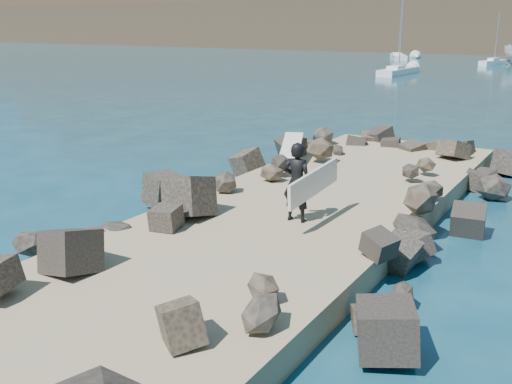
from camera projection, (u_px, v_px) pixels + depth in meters
ground at (277, 240)px, 14.14m from camera, size 800.00×800.00×0.00m
jetty at (232, 256)px, 12.43m from camera, size 6.00×26.00×0.60m
riprap_left at (147, 217)px, 14.26m from camera, size 2.60×22.00×1.00m
riprap_right at (366, 268)px, 11.30m from camera, size 2.60×22.00×1.00m
surfboard_resting at (291, 151)px, 19.12m from camera, size 1.56×2.54×0.08m
surfer_with_board at (299, 182)px, 13.43m from camera, size 0.87×2.38×1.92m
sailboat_e at (398, 57)px, 84.83m from camera, size 4.85×7.95×9.48m
sailboat_b at (494, 63)px, 71.94m from camera, size 2.90×5.36×6.56m
sailboat_a at (398, 71)px, 59.22m from camera, size 2.10×7.81×9.25m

